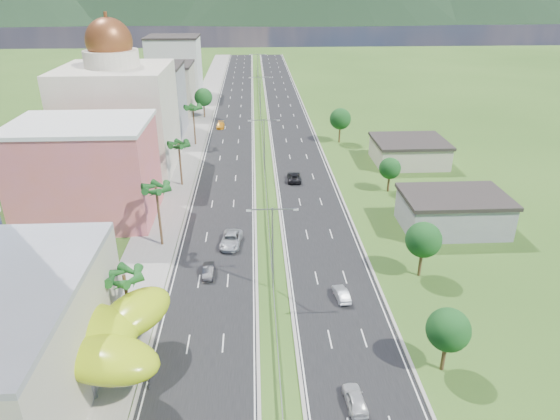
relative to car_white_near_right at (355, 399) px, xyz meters
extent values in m
plane|color=#2D5119|center=(-6.59, 9.08, -0.74)|extent=(500.00, 500.00, 0.00)
cube|color=black|center=(-14.09, 99.08, -0.72)|extent=(11.00, 260.00, 0.04)
cube|color=black|center=(0.91, 99.08, -0.72)|extent=(11.00, 260.00, 0.04)
cube|color=gray|center=(-23.59, 99.08, -0.68)|extent=(7.00, 260.00, 0.12)
cube|color=gray|center=(-6.59, 81.08, -0.12)|extent=(0.08, 216.00, 0.28)
cube|color=gray|center=(-6.59, 183.08, -0.39)|extent=(0.10, 0.12, 0.70)
cylinder|color=gray|center=(-6.59, 19.08, 4.76)|extent=(0.20, 0.20, 11.00)
cube|color=gray|center=(-8.03, 19.08, 10.06)|extent=(2.88, 0.12, 0.12)
cube|color=gray|center=(-5.15, 19.08, 10.06)|extent=(2.88, 0.12, 0.12)
cube|color=silver|center=(-9.31, 19.08, 9.96)|extent=(0.60, 0.25, 0.18)
cube|color=silver|center=(-3.87, 19.08, 9.96)|extent=(0.60, 0.25, 0.18)
cylinder|color=gray|center=(-6.59, 59.08, 4.76)|extent=(0.20, 0.20, 11.00)
cube|color=gray|center=(-8.03, 59.08, 10.06)|extent=(2.88, 0.12, 0.12)
cube|color=gray|center=(-5.15, 59.08, 10.06)|extent=(2.88, 0.12, 0.12)
cube|color=silver|center=(-9.31, 59.08, 9.96)|extent=(0.60, 0.25, 0.18)
cube|color=silver|center=(-3.87, 59.08, 9.96)|extent=(0.60, 0.25, 0.18)
cylinder|color=gray|center=(-6.59, 104.08, 4.76)|extent=(0.20, 0.20, 11.00)
cube|color=gray|center=(-8.03, 104.08, 10.06)|extent=(2.88, 0.12, 0.12)
cube|color=gray|center=(-5.15, 104.08, 10.06)|extent=(2.88, 0.12, 0.12)
cube|color=silver|center=(-9.31, 104.08, 9.96)|extent=(0.60, 0.25, 0.18)
cube|color=silver|center=(-3.87, 104.08, 9.96)|extent=(0.60, 0.25, 0.18)
cylinder|color=gray|center=(-6.59, 149.08, 4.76)|extent=(0.20, 0.20, 11.00)
cube|color=gray|center=(-8.03, 149.08, 10.06)|extent=(2.88, 0.12, 0.12)
cube|color=gray|center=(-5.15, 149.08, 10.06)|extent=(2.88, 0.12, 0.12)
cube|color=silver|center=(-9.31, 149.08, 9.96)|extent=(0.60, 0.25, 0.18)
cube|color=silver|center=(-3.87, 149.08, 9.96)|extent=(0.60, 0.25, 0.18)
cylinder|color=gray|center=(-30.59, 7.08, 1.26)|extent=(0.50, 0.50, 4.00)
cylinder|color=gray|center=(-23.59, 2.08, 1.26)|extent=(0.50, 0.50, 4.00)
cylinder|color=gray|center=(-27.59, -0.92, 1.26)|extent=(0.50, 0.50, 4.00)
cylinder|color=gray|center=(-21.59, 7.08, 1.26)|extent=(0.50, 0.50, 4.00)
cube|color=#D66557|center=(-34.59, 41.08, 6.76)|extent=(20.00, 15.00, 15.00)
cube|color=beige|center=(-34.59, 64.08, 9.26)|extent=(20.00, 20.00, 20.00)
cylinder|color=beige|center=(-34.59, 64.08, 20.76)|extent=(10.00, 10.00, 3.00)
sphere|color=brown|center=(-34.59, 64.08, 23.76)|extent=(8.40, 8.40, 8.40)
cube|color=gray|center=(-33.59, 89.08, 7.26)|extent=(16.00, 15.00, 16.00)
cube|color=#B7B197|center=(-33.59, 111.08, 5.76)|extent=(16.00, 15.00, 13.00)
cube|color=silver|center=(-33.59, 134.08, 8.26)|extent=(16.00, 15.00, 18.00)
cube|color=gray|center=(21.41, 34.08, 1.76)|extent=(15.00, 10.00, 5.00)
cube|color=#B7B197|center=(23.41, 64.08, 1.46)|extent=(14.00, 12.00, 4.40)
cylinder|color=#47301C|center=(-22.09, 11.08, 3.01)|extent=(0.36, 0.36, 7.50)
cylinder|color=#47301C|center=(-22.09, 31.08, 3.76)|extent=(0.36, 0.36, 9.00)
cylinder|color=#47301C|center=(-22.09, 54.08, 3.26)|extent=(0.36, 0.36, 8.00)
cylinder|color=#47301C|center=(-22.09, 79.08, 3.66)|extent=(0.36, 0.36, 8.80)
cylinder|color=#47301C|center=(-22.09, 104.08, 1.71)|extent=(0.40, 0.40, 4.90)
sphere|color=#174C1A|center=(-22.09, 104.08, 4.86)|extent=(4.90, 4.90, 4.90)
cylinder|color=#47301C|center=(9.41, 4.08, 1.36)|extent=(0.40, 0.40, 4.20)
sphere|color=#174C1A|center=(9.41, 4.08, 4.06)|extent=(4.20, 4.20, 4.20)
cylinder|color=#47301C|center=(12.41, 21.08, 1.53)|extent=(0.40, 0.40, 4.55)
sphere|color=#174C1A|center=(12.41, 21.08, 4.46)|extent=(4.55, 4.55, 4.55)
cylinder|color=#47301C|center=(15.41, 49.08, 1.18)|extent=(0.40, 0.40, 3.85)
sphere|color=#174C1A|center=(15.41, 49.08, 3.66)|extent=(3.85, 3.85, 3.85)
cylinder|color=#47301C|center=(11.41, 79.08, 1.71)|extent=(0.40, 0.40, 4.90)
sphere|color=#174C1A|center=(11.41, 79.08, 4.86)|extent=(4.90, 4.90, 4.90)
imported|color=black|center=(-14.79, 22.41, -0.05)|extent=(1.45, 3.99, 1.31)
imported|color=#A5A9AD|center=(-12.16, 30.46, 0.12)|extent=(3.40, 6.19, 1.64)
imported|color=#F1A41C|center=(-17.08, 93.08, -0.04)|extent=(1.97, 4.64, 1.33)
imported|color=silver|center=(0.00, 0.00, 0.00)|extent=(1.96, 4.25, 1.41)
imported|color=#B8BBC0|center=(1.50, 16.44, -0.06)|extent=(1.82, 4.04, 1.29)
imported|color=black|center=(-1.11, 55.13, 0.03)|extent=(2.59, 5.37, 1.47)
imported|color=black|center=(-18.89, 3.56, -0.13)|extent=(0.79, 1.86, 1.15)
camera|label=1|loc=(-8.50, -32.90, 34.12)|focal=32.00mm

